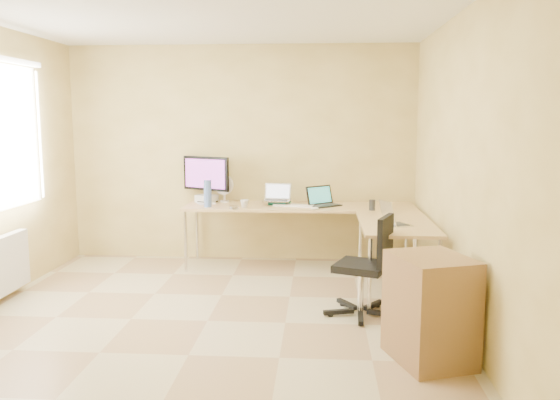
# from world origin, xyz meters

# --- Properties ---
(floor) EXTENTS (4.50, 4.50, 0.00)m
(floor) POSITION_xyz_m (0.00, 0.00, 0.00)
(floor) COLOR #BDB08A
(floor) RESTS_ON ground
(ceiling) EXTENTS (4.50, 4.50, 0.00)m
(ceiling) POSITION_xyz_m (0.00, 0.00, 2.60)
(ceiling) COLOR white
(ceiling) RESTS_ON ground
(wall_back) EXTENTS (4.50, 0.00, 4.50)m
(wall_back) POSITION_xyz_m (0.00, 2.25, 1.30)
(wall_back) COLOR #DCC681
(wall_back) RESTS_ON ground
(wall_front) EXTENTS (4.50, 0.00, 4.50)m
(wall_front) POSITION_xyz_m (0.00, -2.25, 1.30)
(wall_front) COLOR #DCC681
(wall_front) RESTS_ON ground
(wall_right) EXTENTS (0.00, 4.50, 4.50)m
(wall_right) POSITION_xyz_m (2.10, 0.00, 1.30)
(wall_right) COLOR #DCC681
(wall_right) RESTS_ON ground
(desk_main) EXTENTS (2.65, 0.70, 0.73)m
(desk_main) POSITION_xyz_m (0.72, 1.85, 0.36)
(desk_main) COLOR tan
(desk_main) RESTS_ON ground
(desk_return) EXTENTS (0.70, 1.30, 0.73)m
(desk_return) POSITION_xyz_m (1.70, 0.85, 0.36)
(desk_return) COLOR tan
(desk_return) RESTS_ON ground
(monitor) EXTENTS (0.67, 0.47, 0.55)m
(monitor) POSITION_xyz_m (-0.40, 2.04, 1.01)
(monitor) COLOR black
(monitor) RESTS_ON desk_main
(book_stack) EXTENTS (0.25, 0.32, 0.05)m
(book_stack) POSITION_xyz_m (0.49, 1.97, 0.75)
(book_stack) COLOR #156958
(book_stack) RESTS_ON desk_main
(laptop_center) EXTENTS (0.34, 0.27, 0.20)m
(laptop_center) POSITION_xyz_m (0.46, 1.84, 0.88)
(laptop_center) COLOR #A7A7A7
(laptop_center) RESTS_ON desk_main
(laptop_black) EXTENTS (0.45, 0.44, 0.23)m
(laptop_black) POSITION_xyz_m (1.01, 1.83, 0.84)
(laptop_black) COLOR black
(laptop_black) RESTS_ON desk_main
(keyboard) EXTENTS (0.47, 0.22, 0.02)m
(keyboard) POSITION_xyz_m (0.66, 1.78, 0.74)
(keyboard) COLOR white
(keyboard) RESTS_ON desk_main
(mouse) EXTENTS (0.10, 0.08, 0.03)m
(mouse) POSITION_xyz_m (0.90, 1.55, 0.75)
(mouse) COLOR white
(mouse) RESTS_ON desk_main
(mug) EXTENTS (0.12, 0.12, 0.09)m
(mug) POSITION_xyz_m (0.11, 1.65, 0.77)
(mug) COLOR silver
(mug) RESTS_ON desk_main
(cd_stack) EXTENTS (0.12, 0.12, 0.03)m
(cd_stack) POSITION_xyz_m (0.00, 1.55, 0.74)
(cd_stack) COLOR silver
(cd_stack) RESTS_ON desk_main
(water_bottle) EXTENTS (0.10, 0.10, 0.31)m
(water_bottle) POSITION_xyz_m (-0.31, 1.67, 0.88)
(water_bottle) COLOR #4F6CB3
(water_bottle) RESTS_ON desk_main
(papers) EXTENTS (0.30, 0.33, 0.01)m
(papers) POSITION_xyz_m (-0.40, 1.95, 0.73)
(papers) COLOR silver
(papers) RESTS_ON desk_main
(white_box) EXTENTS (0.28, 0.25, 0.09)m
(white_box) POSITION_xyz_m (-0.40, 2.05, 0.77)
(white_box) COLOR silver
(white_box) RESTS_ON desk_main
(desk_fan) EXTENTS (0.30, 0.30, 0.30)m
(desk_fan) POSITION_xyz_m (-0.18, 2.05, 0.88)
(desk_fan) COLOR silver
(desk_fan) RESTS_ON desk_main
(black_cup) EXTENTS (0.07, 0.07, 0.12)m
(black_cup) POSITION_xyz_m (1.53, 1.55, 0.79)
(black_cup) COLOR #252525
(black_cup) RESTS_ON desk_main
(laptop_return) EXTENTS (0.36, 0.33, 0.19)m
(laptop_return) POSITION_xyz_m (1.67, 0.67, 0.83)
(laptop_return) COLOR silver
(laptop_return) RESTS_ON desk_return
(office_chair) EXTENTS (0.71, 0.71, 0.91)m
(office_chair) POSITION_xyz_m (1.32, 0.26, 0.50)
(office_chair) COLOR black
(office_chair) RESTS_ON ground
(cabinet) EXTENTS (0.64, 0.71, 0.82)m
(cabinet) POSITION_xyz_m (1.75, -0.68, 0.36)
(cabinet) COLOR #A97B3F
(cabinet) RESTS_ON ground
(radiator) EXTENTS (0.09, 0.80, 0.55)m
(radiator) POSITION_xyz_m (-2.03, 0.40, 0.35)
(radiator) COLOR white
(radiator) RESTS_ON ground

